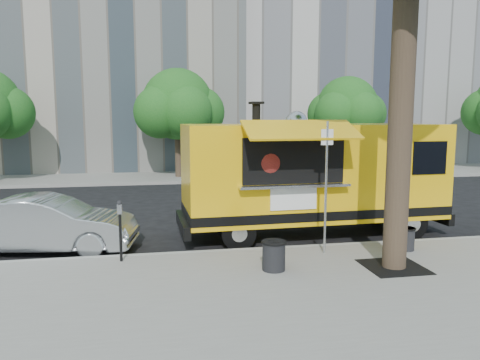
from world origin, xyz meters
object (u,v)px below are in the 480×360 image
Objects in this scene: sign_post at (326,180)px; far_tree_b at (178,105)px; food_truck at (312,174)px; trash_bin_left at (406,238)px; far_tree_c at (347,107)px; trash_bin_right at (274,255)px; sedan at (48,224)px; parking_meter at (120,224)px.

far_tree_b is at bearing 100.15° from sign_post.
food_truck is 2.99m from trash_bin_left.
far_tree_c is 0.71× the size of food_truck.
far_tree_c is 9.77× the size of trash_bin_left.
sign_post is at bearing 33.87° from trash_bin_right.
trash_bin_left is (1.53, -2.24, -1.26)m from food_truck.
far_tree_b is 1.06× the size of far_tree_c.
food_truck reaches higher than trash_bin_left.
far_tree_c is 1.26× the size of sedan.
food_truck is (-6.03, -11.83, -2.02)m from far_tree_c.
trash_bin_right is at bearing -85.88° from far_tree_b.
far_tree_c is 17.93m from sedan.
sedan is 5.61m from trash_bin_right.
far_tree_b reaches higher than sign_post.
parking_meter is at bearing -160.82° from food_truck.
sign_post is 2.41m from trash_bin_left.
parking_meter is at bearing -128.66° from far_tree_c.
parking_meter is (-4.55, 0.20, -0.87)m from sign_post.
far_tree_b is 0.75× the size of food_truck.
sign_post reaches higher than parking_meter.
sign_post is at bearing 176.31° from trash_bin_left.
sign_post is 2.16m from food_truck.
parking_meter is 2.50× the size of trash_bin_left.
parking_meter is at bearing 177.13° from trash_bin_left.
sign_post is 4.64m from parking_meter.
far_tree_c is 17.82m from parking_meter.
far_tree_b is 4.12× the size of parking_meter.
sign_post is 2.23m from trash_bin_right.
sedan is at bearing 139.01° from parking_meter.
sedan is (-1.80, 1.56, -0.30)m from parking_meter.
far_tree_b is at bearing 81.90° from parking_meter.
trash_bin_right is (1.10, -15.23, -3.36)m from far_tree_b.
parking_meter is at bearing 177.48° from sign_post.
trash_bin_left is at bearing -72.62° from far_tree_b.
far_tree_c is 17.20m from trash_bin_right.
far_tree_b is 10.32× the size of trash_bin_left.
far_tree_c reaches higher than parking_meter.
trash_bin_right is (-7.90, -14.93, -3.24)m from far_tree_c.
far_tree_c is at bearing 72.27° from trash_bin_left.
trash_bin_left is (-4.50, -14.08, -3.28)m from far_tree_c.
food_truck reaches higher than parking_meter.
far_tree_c is 13.43m from food_truck.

